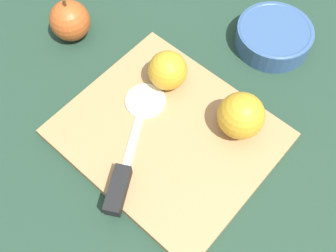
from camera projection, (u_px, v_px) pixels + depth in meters
name	position (u px, v px, depth m)	size (l,w,h in m)	color
ground_plane	(168.00, 138.00, 0.63)	(4.00, 4.00, 0.00)	#1E3828
cutting_board	(168.00, 135.00, 0.62)	(0.36, 0.32, 0.02)	#A37A4C
apple_half_left	(241.00, 116.00, 0.59)	(0.07, 0.07, 0.07)	gold
apple_half_right	(168.00, 70.00, 0.63)	(0.06, 0.06, 0.06)	gold
knife	(119.00, 186.00, 0.56)	(0.12, 0.14, 0.02)	silver
apple_slice	(145.00, 101.00, 0.64)	(0.07, 0.07, 0.00)	#EFE5C6
apple_whole	(71.00, 20.00, 0.70)	(0.07, 0.07, 0.09)	#AD4C1E
bowl	(274.00, 36.00, 0.71)	(0.14, 0.14, 0.04)	#33517F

